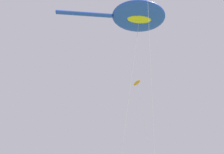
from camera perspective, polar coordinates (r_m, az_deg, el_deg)
The scene contains 2 objects.
big_show_kite at distance 20.13m, azimuth 8.14°, elevation 19.09°, with size 10.31×9.29×19.27m.
small_kite_box_yellow at distance 16.94m, azimuth 8.32°, elevation -2.47°, with size 4.10×2.10×12.11m.
Camera 1 is at (-9.56, 0.35, 1.42)m, focal length 27.69 mm.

